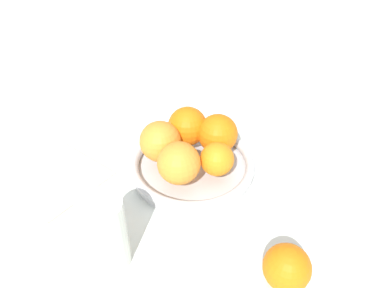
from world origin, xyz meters
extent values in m
plane|color=silver|center=(0.00, 0.00, 0.00)|extent=(4.00, 4.00, 0.00)
cylinder|color=silver|center=(0.00, 0.00, 0.01)|extent=(0.24, 0.24, 0.01)
torus|color=silver|center=(0.00, 0.00, 0.02)|extent=(0.25, 0.25, 0.02)
sphere|color=orange|center=(-0.04, 0.05, 0.07)|extent=(0.08, 0.08, 0.08)
sphere|color=orange|center=(-0.06, -0.01, 0.07)|extent=(0.08, 0.08, 0.08)
sphere|color=orange|center=(0.00, -0.06, 0.07)|extent=(0.08, 0.08, 0.08)
sphere|color=orange|center=(0.06, -0.02, 0.07)|extent=(0.08, 0.08, 0.08)
sphere|color=orange|center=(0.03, 0.05, 0.06)|extent=(0.06, 0.06, 0.06)
sphere|color=orange|center=(0.24, 0.16, 0.04)|extent=(0.07, 0.07, 0.07)
cylinder|color=silver|center=(0.22, -0.11, 0.06)|extent=(0.07, 0.07, 0.13)
cube|color=beige|center=(0.05, -0.27, 0.00)|extent=(0.23, 0.23, 0.01)
camera|label=1|loc=(0.57, 0.05, 0.52)|focal=35.00mm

